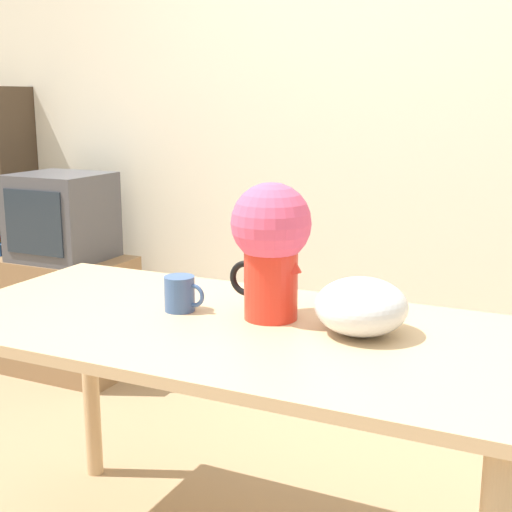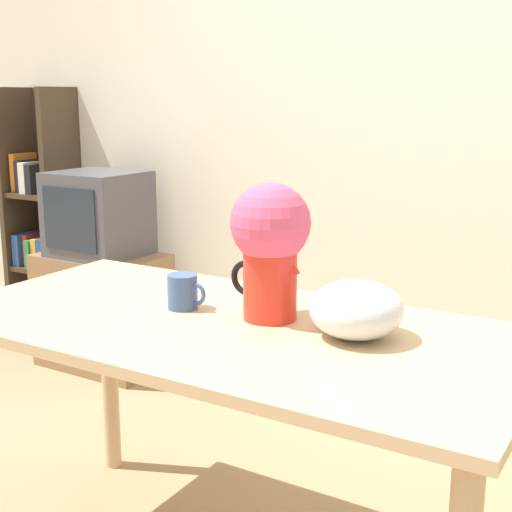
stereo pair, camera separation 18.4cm
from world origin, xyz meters
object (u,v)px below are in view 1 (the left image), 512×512
at_px(flower_vase, 271,240).
at_px(tv_set, 62,217).
at_px(white_bowl, 361,306).
at_px(coffee_mug, 181,294).

bearing_deg(flower_vase, tv_set, 147.29).
distance_m(flower_vase, tv_set, 1.89).
bearing_deg(white_bowl, tv_set, 150.59).
relative_size(coffee_mug, tv_set, 0.28).
bearing_deg(flower_vase, white_bowl, -4.78).
relative_size(flower_vase, white_bowl, 1.57).
relative_size(flower_vase, tv_set, 0.86).
bearing_deg(tv_set, white_bowl, -29.41).
bearing_deg(coffee_mug, flower_vase, 10.06).
bearing_deg(coffee_mug, white_bowl, 2.63).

